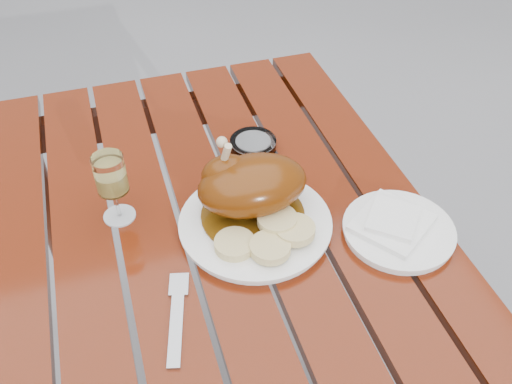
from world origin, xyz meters
TOP-DOWN VIEW (x-y plane):
  - table at (0.00, 0.00)m, footprint 0.80×1.20m
  - dinner_plate at (0.07, 0.03)m, footprint 0.34×0.34m
  - roast_duck at (0.07, 0.06)m, footprint 0.20×0.19m
  - bread_dumplings at (0.08, -0.03)m, footprint 0.18×0.12m
  - wine_glass at (-0.16, 0.13)m, footprint 0.07×0.07m
  - side_plate at (0.31, -0.06)m, footprint 0.24×0.24m
  - napkin at (0.30, -0.05)m, footprint 0.17×0.17m
  - ashtray at (0.13, 0.25)m, footprint 0.12×0.12m
  - fork at (-0.11, -0.13)m, footprint 0.06×0.16m
  - knife at (0.12, 0.02)m, footprint 0.07×0.22m

SIDE VIEW (x-z plane):
  - table at x=0.00m, z-range 0.00..0.75m
  - fork at x=-0.11m, z-range 0.75..0.76m
  - knife at x=0.12m, z-range 0.75..0.76m
  - side_plate at x=0.31m, z-range 0.75..0.77m
  - dinner_plate at x=0.07m, z-range 0.75..0.77m
  - ashtray at x=0.13m, z-range 0.75..0.77m
  - napkin at x=0.30m, z-range 0.77..0.78m
  - bread_dumplings at x=0.08m, z-range 0.77..0.80m
  - wine_glass at x=-0.16m, z-range 0.75..0.89m
  - roast_duck at x=0.07m, z-range 0.75..0.89m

